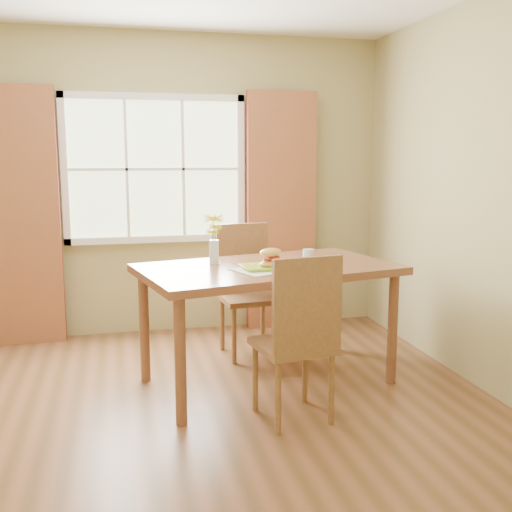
{
  "coord_description": "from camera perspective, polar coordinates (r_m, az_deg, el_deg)",
  "views": [
    {
      "loc": [
        -0.36,
        -3.6,
        1.62
      ],
      "look_at": [
        0.57,
        0.36,
        0.94
      ],
      "focal_mm": 42.0,
      "sensor_mm": 36.0,
      "label": 1
    }
  ],
  "objects": [
    {
      "name": "dining_table",
      "position": [
        4.22,
        1.14,
        -2.09
      ],
      "size": [
        1.93,
        1.34,
        0.86
      ],
      "rotation": [
        0.0,
        0.0,
        0.22
      ],
      "color": "brown",
      "rests_on": "room"
    },
    {
      "name": "water_glass",
      "position": [
        4.2,
        5.0,
        -0.18
      ],
      "size": [
        0.08,
        0.08,
        0.12
      ],
      "color": "silver",
      "rests_on": "dining_table"
    },
    {
      "name": "room",
      "position": [
        3.63,
        -7.57,
        5.19
      ],
      "size": [
        4.24,
        3.84,
        2.74
      ],
      "color": "brown",
      "rests_on": "ground"
    },
    {
      "name": "chair_near",
      "position": [
        3.61,
        4.16,
        -7.3
      ],
      "size": [
        0.5,
        0.5,
        1.05
      ],
      "rotation": [
        0.0,
        0.0,
        0.16
      ],
      "color": "brown",
      "rests_on": "room"
    },
    {
      "name": "placemat",
      "position": [
        4.05,
        1.19,
        -1.27
      ],
      "size": [
        0.54,
        0.47,
        0.01
      ],
      "primitive_type": "cube",
      "rotation": [
        0.0,
        0.0,
        0.38
      ],
      "color": "beige",
      "rests_on": "dining_table"
    },
    {
      "name": "chair_far",
      "position": [
        4.94,
        -1.0,
        -2.57
      ],
      "size": [
        0.48,
        0.48,
        1.07
      ],
      "rotation": [
        0.0,
        0.0,
        0.09
      ],
      "color": "brown",
      "rests_on": "room"
    },
    {
      "name": "window",
      "position": [
        5.49,
        -9.58,
        8.16
      ],
      "size": [
        1.62,
        0.06,
        1.32
      ],
      "color": "#BBCE9C",
      "rests_on": "room"
    },
    {
      "name": "curtain_left",
      "position": [
        5.46,
        -21.54,
        3.42
      ],
      "size": [
        0.65,
        0.08,
        2.2
      ],
      "primitive_type": "cube",
      "color": "maroon",
      "rests_on": "room"
    },
    {
      "name": "curtain_right",
      "position": [
        5.61,
        2.42,
        4.22
      ],
      "size": [
        0.65,
        0.08,
        2.2
      ],
      "primitive_type": "cube",
      "color": "maroon",
      "rests_on": "room"
    },
    {
      "name": "flower_vase",
      "position": [
        4.25,
        -4.04,
        2.08
      ],
      "size": [
        0.14,
        0.14,
        0.35
      ],
      "color": "silver",
      "rests_on": "dining_table"
    },
    {
      "name": "croissant_sandwich",
      "position": [
        4.04,
        1.4,
        -0.17
      ],
      "size": [
        0.21,
        0.19,
        0.13
      ],
      "rotation": [
        0.0,
        0.0,
        0.52
      ],
      "color": "#EEAE51",
      "rests_on": "plate"
    },
    {
      "name": "plate",
      "position": [
        4.06,
        0.46,
        -1.12
      ],
      "size": [
        0.26,
        0.26,
        0.01
      ],
      "primitive_type": "cube",
      "rotation": [
        0.0,
        0.0,
        0.05
      ],
      "color": "#AAD234",
      "rests_on": "placemat"
    }
  ]
}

